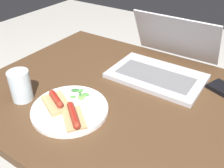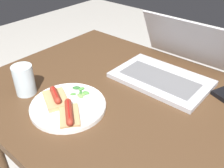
# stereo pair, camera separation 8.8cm
# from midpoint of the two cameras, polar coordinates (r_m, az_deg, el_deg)

# --- Properties ---
(desk) EXTENTS (1.06, 0.84, 0.72)m
(desk) POSITION_cam_midpoint_polar(r_m,az_deg,el_deg) (0.98, 3.86, -5.62)
(desk) COLOR #4C331E
(desk) RESTS_ON ground_plane
(laptop) EXTENTS (0.38, 0.35, 0.22)m
(laptop) POSITION_cam_midpoint_polar(r_m,az_deg,el_deg) (1.06, 15.05, 3.63)
(laptop) COLOR #B7B7BC
(laptop) RESTS_ON desk
(plate) EXTENTS (0.26, 0.26, 0.02)m
(plate) POSITION_cam_midpoint_polar(r_m,az_deg,el_deg) (0.87, -7.13, -5.00)
(plate) COLOR white
(plate) RESTS_ON desk
(sausage_toast_left) EXTENTS (0.13, 0.12, 0.04)m
(sausage_toast_left) POSITION_cam_midpoint_polar(r_m,az_deg,el_deg) (0.88, -9.96, -3.22)
(sausage_toast_left) COLOR tan
(sausage_toast_left) RESTS_ON plate
(sausage_toast_middle) EXTENTS (0.13, 0.12, 0.04)m
(sausage_toast_middle) POSITION_cam_midpoint_polar(r_m,az_deg,el_deg) (0.80, -6.66, -6.91)
(sausage_toast_middle) COLOR tan
(sausage_toast_middle) RESTS_ON plate
(salad_pile) EXTENTS (0.08, 0.07, 0.01)m
(salad_pile) POSITION_cam_midpoint_polar(r_m,az_deg,el_deg) (0.92, -4.58, -1.81)
(salad_pile) COLOR #4C8E3D
(salad_pile) RESTS_ON plate
(drinking_glass) EXTENTS (0.07, 0.07, 0.11)m
(drinking_glass) POSITION_cam_midpoint_polar(r_m,az_deg,el_deg) (0.95, -16.99, 0.81)
(drinking_glass) COLOR silver
(drinking_glass) RESTS_ON desk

